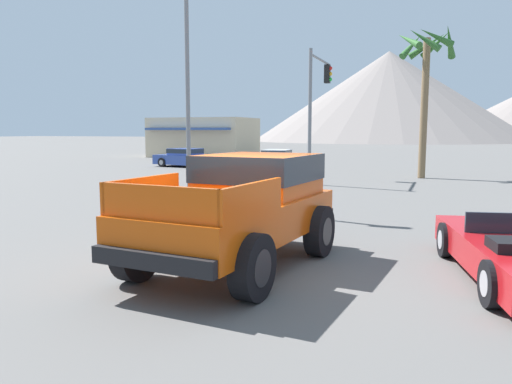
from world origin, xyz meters
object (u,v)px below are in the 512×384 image
orange_pickup_truck (244,202)px  street_lamp_post (187,45)px  palm_tree_tall (426,66)px  parked_car_blue (186,158)px  parked_car_white (277,159)px  traffic_light_crosswalk (318,93)px

orange_pickup_truck → street_lamp_post: street_lamp_post is taller
palm_tree_tall → parked_car_blue: bearing=169.9°
parked_car_white → parked_car_blue: size_ratio=0.99×
traffic_light_crosswalk → orange_pickup_truck: bearing=-171.4°
parked_car_blue → street_lamp_post: bearing=40.1°
parked_car_blue → palm_tree_tall: (14.94, -2.65, 4.97)m
orange_pickup_truck → traffic_light_crosswalk: 15.29m
traffic_light_crosswalk → palm_tree_tall: (4.60, 3.53, 1.44)m
orange_pickup_truck → traffic_light_crosswalk: (-2.25, 14.82, 3.03)m
street_lamp_post → traffic_light_crosswalk: bearing=76.5°
orange_pickup_truck → parked_car_white: 22.46m
parked_car_white → traffic_light_crosswalk: (4.18, -6.70, 3.53)m
orange_pickup_truck → parked_car_blue: 24.49m
orange_pickup_truck → traffic_light_crosswalk: traffic_light_crosswalk is taller
street_lamp_post → parked_car_white: bearing=97.6°
parked_car_white → street_lamp_post: 16.24m
parked_car_blue → palm_tree_tall: bearing=91.2°
parked_car_white → parked_car_blue: 6.17m
street_lamp_post → orange_pickup_truck: bearing=-54.2°
parked_car_white → palm_tree_tall: palm_tree_tall is taller
parked_car_white → traffic_light_crosswalk: traffic_light_crosswalk is taller
parked_car_white → street_lamp_post: street_lamp_post is taller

